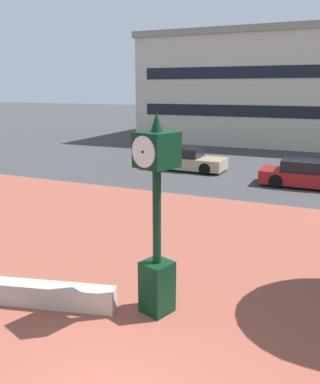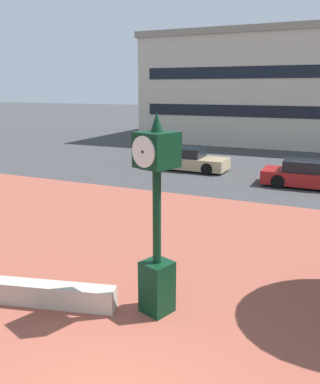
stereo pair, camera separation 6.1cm
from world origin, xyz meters
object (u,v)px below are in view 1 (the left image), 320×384
(car_street_near, at_px, (307,175))
(car_street_mid, at_px, (186,160))
(street_clock, at_px, (157,221))
(civic_building, at_px, (277,88))

(car_street_near, xyz_separation_m, car_street_mid, (-6.69, 1.53, -0.00))
(car_street_mid, bearing_deg, car_street_near, 78.70)
(street_clock, height_order, car_street_mid, street_clock)
(car_street_mid, bearing_deg, street_clock, 19.16)
(car_street_near, height_order, civic_building, civic_building)
(street_clock, xyz_separation_m, civic_building, (-2.00, 31.22, 2.55))
(street_clock, relative_size, car_street_mid, 0.94)
(car_street_near, bearing_deg, car_street_mid, -102.52)
(car_street_mid, height_order, civic_building, civic_building)
(car_street_near, xyz_separation_m, civic_building, (-4.09, 18.26, 4.01))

